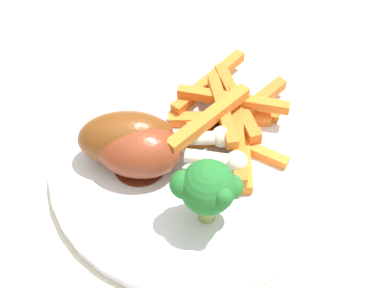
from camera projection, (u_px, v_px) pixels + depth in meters
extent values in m
cube|color=silver|center=(213.00, 159.00, 0.47)|extent=(1.26, 0.77, 0.03)
cylinder|color=#ACA695|center=(234.00, 30.00, 1.16)|extent=(0.06, 0.06, 0.68)
cylinder|color=silver|center=(192.00, 162.00, 0.44)|extent=(0.25, 0.25, 0.01)
cylinder|color=#8FA14F|center=(207.00, 208.00, 0.39)|extent=(0.01, 0.01, 0.03)
sphere|color=#23712D|center=(208.00, 187.00, 0.36)|extent=(0.04, 0.04, 0.04)
sphere|color=#23712D|center=(184.00, 184.00, 0.36)|extent=(0.02, 0.02, 0.02)
sphere|color=#23712D|center=(223.00, 196.00, 0.35)|extent=(0.01, 0.01, 0.01)
sphere|color=#23712D|center=(190.00, 183.00, 0.37)|extent=(0.02, 0.02, 0.02)
sphere|color=#23712D|center=(230.00, 186.00, 0.37)|extent=(0.02, 0.02, 0.02)
cube|color=orange|center=(219.00, 119.00, 0.46)|extent=(0.05, 0.09, 0.01)
cube|color=orange|center=(209.00, 81.00, 0.48)|extent=(0.06, 0.10, 0.01)
cube|color=orange|center=(236.00, 105.00, 0.47)|extent=(0.07, 0.06, 0.01)
cube|color=orange|center=(236.00, 102.00, 0.46)|extent=(0.10, 0.02, 0.01)
cube|color=orange|center=(207.00, 114.00, 0.42)|extent=(0.05, 0.09, 0.01)
cube|color=orange|center=(237.00, 133.00, 0.43)|extent=(0.10, 0.05, 0.01)
cube|color=orange|center=(242.00, 141.00, 0.44)|extent=(0.10, 0.05, 0.01)
cube|color=orange|center=(240.00, 120.00, 0.46)|extent=(0.04, 0.07, 0.01)
cube|color=orange|center=(236.00, 142.00, 0.44)|extent=(0.08, 0.07, 0.01)
cube|color=orange|center=(233.00, 99.00, 0.45)|extent=(0.07, 0.09, 0.01)
cube|color=orange|center=(222.00, 110.00, 0.44)|extent=(0.08, 0.03, 0.01)
cube|color=orange|center=(256.00, 104.00, 0.46)|extent=(0.04, 0.08, 0.01)
cube|color=orange|center=(220.00, 109.00, 0.45)|extent=(0.04, 0.06, 0.01)
cube|color=orange|center=(209.00, 140.00, 0.44)|extent=(0.04, 0.09, 0.01)
cylinder|color=#50230C|center=(129.00, 156.00, 0.44)|extent=(0.04, 0.04, 0.00)
ellipsoid|color=brown|center=(126.00, 139.00, 0.42)|extent=(0.07, 0.09, 0.05)
cylinder|color=beige|center=(199.00, 138.00, 0.42)|extent=(0.02, 0.04, 0.01)
sphere|color=silver|center=(219.00, 138.00, 0.42)|extent=(0.02, 0.02, 0.02)
cylinder|color=#5E2112|center=(139.00, 163.00, 0.43)|extent=(0.05, 0.05, 0.00)
ellipsoid|color=brown|center=(137.00, 147.00, 0.41)|extent=(0.08, 0.09, 0.05)
cylinder|color=beige|center=(210.00, 159.00, 0.41)|extent=(0.03, 0.04, 0.01)
sphere|color=silver|center=(236.00, 162.00, 0.41)|extent=(0.02, 0.02, 0.02)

